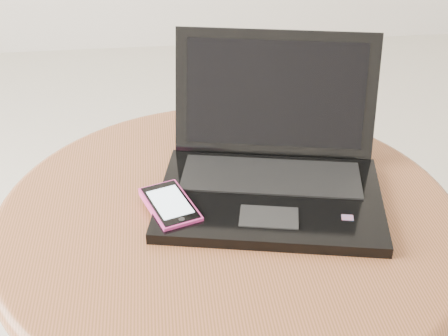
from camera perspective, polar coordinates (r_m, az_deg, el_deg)
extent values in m
cylinder|color=brown|center=(0.88, 0.39, -4.56)|extent=(0.64, 0.64, 0.03)
torus|color=brown|center=(0.88, 0.39, -4.56)|extent=(0.67, 0.67, 0.03)
cube|color=black|center=(0.88, 4.31, -2.82)|extent=(0.36, 0.28, 0.02)
cube|color=black|center=(0.91, 4.41, -0.77)|extent=(0.28, 0.15, 0.00)
cube|color=black|center=(0.83, 4.21, -4.57)|extent=(0.09, 0.06, 0.00)
cube|color=red|center=(0.84, 11.45, -4.56)|extent=(0.02, 0.02, 0.00)
cube|color=black|center=(0.95, 4.79, 6.92)|extent=(0.31, 0.12, 0.19)
cube|color=black|center=(0.94, 4.79, 6.87)|extent=(0.28, 0.10, 0.16)
cube|color=black|center=(0.86, -4.52, -4.07)|extent=(0.08, 0.12, 0.01)
cube|color=#C3005D|center=(0.90, -5.45, -2.03)|extent=(0.06, 0.02, 0.00)
cube|color=#D4328A|center=(0.85, -5.06, -3.54)|extent=(0.09, 0.12, 0.01)
cube|color=black|center=(0.85, -5.07, -3.22)|extent=(0.08, 0.11, 0.00)
cube|color=silver|center=(0.85, -5.08, -3.17)|extent=(0.07, 0.08, 0.00)
cylinder|color=black|center=(0.82, -3.97, -4.78)|extent=(0.01, 0.01, 0.00)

